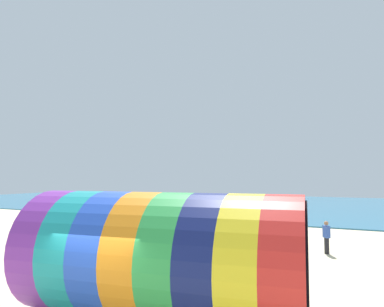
% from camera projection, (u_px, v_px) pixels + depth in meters
% --- Properties ---
extents(sea, '(120.00, 40.00, 0.10)m').
position_uv_depth(sea, '(303.00, 205.00, 45.81)').
color(sea, teal).
rests_on(sea, ground).
extents(giant_inflatable_tube, '(8.01, 4.29, 3.52)m').
position_uv_depth(giant_inflatable_tube, '(163.00, 256.00, 9.54)').
color(giant_inflatable_tube, purple).
rests_on(giant_inflatable_tube, ground).
extents(bystander_near_water, '(0.40, 0.42, 1.66)m').
position_uv_depth(bystander_near_water, '(327.00, 237.00, 17.53)').
color(bystander_near_water, black).
rests_on(bystander_near_water, ground).
extents(bystander_mid_beach, '(0.33, 0.41, 1.68)m').
position_uv_depth(bystander_mid_beach, '(187.00, 222.00, 23.01)').
color(bystander_mid_beach, black).
rests_on(bystander_mid_beach, ground).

